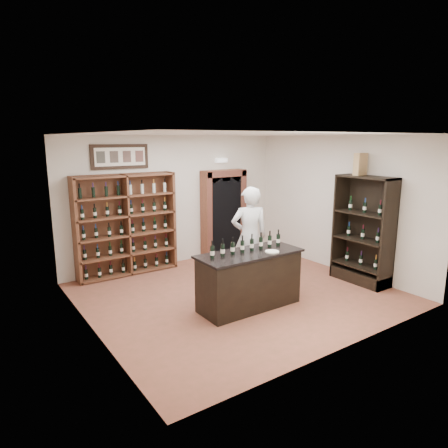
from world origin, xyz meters
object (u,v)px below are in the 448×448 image
(wine_shelf, at_px, (126,225))
(tasting_counter, at_px, (249,280))
(counter_bottle_0, at_px, (212,252))
(wine_crate, at_px, (360,164))
(shopkeeper, at_px, (249,237))
(side_cabinet, at_px, (363,246))

(wine_shelf, relative_size, tasting_counter, 1.17)
(counter_bottle_0, bearing_deg, wine_crate, -2.97)
(tasting_counter, relative_size, counter_bottle_0, 6.27)
(wine_shelf, xyz_separation_m, shopkeeper, (1.77, -2.07, -0.09))
(tasting_counter, bearing_deg, wine_crate, -2.25)
(tasting_counter, distance_m, wine_crate, 3.33)
(side_cabinet, bearing_deg, wine_shelf, 139.79)
(counter_bottle_0, xyz_separation_m, shopkeeper, (1.39, 0.79, -0.10))
(tasting_counter, height_order, wine_crate, wine_crate)
(side_cabinet, relative_size, wine_crate, 4.97)
(tasting_counter, distance_m, shopkeeper, 1.20)
(side_cabinet, bearing_deg, counter_bottle_0, 173.84)
(wine_shelf, xyz_separation_m, side_cabinet, (3.82, -3.23, -0.35))
(counter_bottle_0, height_order, shopkeeper, shopkeeper)
(tasting_counter, height_order, side_cabinet, side_cabinet)
(shopkeeper, bearing_deg, side_cabinet, 172.83)
(shopkeeper, height_order, wine_crate, wine_crate)
(counter_bottle_0, xyz_separation_m, side_cabinet, (3.44, -0.37, -0.35))
(side_cabinet, xyz_separation_m, shopkeeper, (-2.06, 1.16, 0.25))
(wine_shelf, height_order, side_cabinet, same)
(wine_shelf, height_order, wine_crate, wine_crate)
(tasting_counter, bearing_deg, side_cabinet, -6.28)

